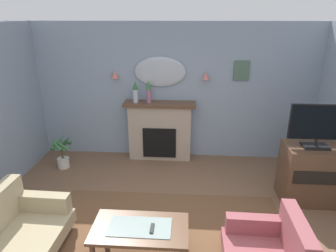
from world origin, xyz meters
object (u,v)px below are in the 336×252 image
mantel_vase_centre (135,92)px  framed_picture (241,71)px  armchair_near_fireplace (271,250)px  wall_sconce_right (206,76)px  potted_plant_small_fern (62,151)px  wall_sconce_left (115,74)px  tv_remote (152,229)px  fireplace (160,131)px  wall_mirror (160,72)px  tv_cabinet (309,174)px  coffee_table (140,231)px  mantel_vase_left (149,91)px  tv_flatscreen (319,125)px

mantel_vase_centre → framed_picture: 2.00m
mantel_vase_centre → armchair_near_fireplace: mantel_vase_centre is taller
wall_sconce_right → potted_plant_small_fern: size_ratio=0.21×
framed_picture → wall_sconce_left: bearing=-178.5°
tv_remote → potted_plant_small_fern: 2.89m
fireplace → wall_sconce_left: size_ratio=9.71×
wall_sconce_right → potted_plant_small_fern: wall_sconce_right is taller
framed_picture → wall_mirror: bearing=-179.6°
wall_mirror → tv_remote: size_ratio=6.00×
armchair_near_fireplace → potted_plant_small_fern: armchair_near_fireplace is taller
wall_mirror → tv_cabinet: (2.39, -1.42, -1.26)m
wall_sconce_right → tv_remote: size_ratio=0.88×
armchair_near_fireplace → potted_plant_small_fern: (-3.24, 2.23, 0.03)m
fireplace → tv_cabinet: bearing=-28.1°
fireplace → tv_cabinet: (2.39, -1.28, -0.12)m
mantel_vase_centre → coffee_table: (0.47, -2.61, -0.98)m
mantel_vase_left → wall_mirror: wall_mirror is taller
mantel_vase_left → tv_cabinet: 3.03m
fireplace → potted_plant_small_fern: bearing=-163.5°
wall_mirror → tv_flatscreen: size_ratio=1.14×
wall_sconce_right → coffee_table: 3.13m
fireplace → wall_sconce_right: (0.85, 0.09, 1.09)m
tv_cabinet → potted_plant_small_fern: size_ratio=1.36×
mantel_vase_centre → mantel_vase_left: (0.25, 0.00, 0.02)m
coffee_table → tv_remote: bearing=-11.1°
framed_picture → armchair_near_fireplace: (-0.03, -2.91, -1.44)m
coffee_table → tv_cabinet: (2.38, 1.36, 0.07)m
wall_sconce_right → framed_picture: size_ratio=0.39×
wall_sconce_left → wall_sconce_right: 1.70m
wall_sconce_left → tv_remote: size_ratio=0.88×
fireplace → tv_remote: fireplace is taller
mantel_vase_left → framed_picture: bearing=6.0°
tv_flatscreen → wall_sconce_right: bearing=138.0°
tv_flatscreen → wall_mirror: bearing=148.9°
mantel_vase_centre → wall_sconce_right: bearing=5.3°
wall_mirror → wall_sconce_right: bearing=-3.4°
tv_flatscreen → tv_cabinet: bearing=90.0°
tv_remote → mantel_vase_centre: bearing=103.0°
armchair_near_fireplace → tv_remote: bearing=176.2°
mantel_vase_centre → mantel_vase_left: size_ratio=0.96×
framed_picture → potted_plant_small_fern: bearing=-168.3°
mantel_vase_centre → fireplace: bearing=3.6°
wall_mirror → potted_plant_small_fern: wall_mirror is taller
wall_sconce_right → tv_cabinet: bearing=-41.6°
coffee_table → potted_plant_small_fern: potted_plant_small_fern is taller
mantel_vase_left → potted_plant_small_fern: bearing=-162.5°
mantel_vase_centre → potted_plant_small_fern: bearing=-159.4°
wall_sconce_left → coffee_table: bearing=-72.4°
wall_mirror → tv_flatscreen: bearing=-31.1°
mantel_vase_centre → tv_cabinet: (2.84, -1.25, -0.91)m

